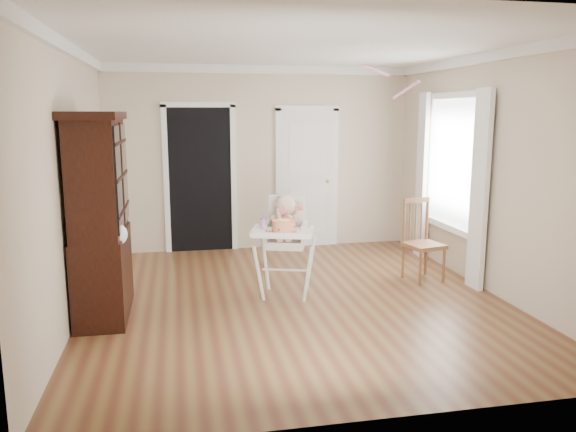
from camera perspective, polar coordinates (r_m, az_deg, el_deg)
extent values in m
plane|color=brown|center=(6.24, 0.74, -8.50)|extent=(5.00, 5.00, 0.00)
plane|color=white|center=(5.94, 0.81, 16.97)|extent=(5.00, 5.00, 0.00)
plane|color=beige|center=(8.39, -2.78, 5.83)|extent=(4.50, 0.00, 4.50)
plane|color=beige|center=(5.90, -21.16, 3.17)|extent=(0.00, 5.00, 5.00)
plane|color=beige|center=(6.77, 19.80, 4.11)|extent=(0.00, 5.00, 5.00)
cube|color=black|center=(8.32, -8.90, 3.60)|extent=(0.90, 0.03, 2.10)
cube|color=white|center=(8.31, -12.28, 3.48)|extent=(0.08, 0.05, 2.18)
cube|color=white|center=(8.35, -5.53, 3.70)|extent=(0.08, 0.05, 2.18)
cube|color=white|center=(8.26, -9.11, 11.13)|extent=(1.06, 0.05, 0.08)
cube|color=white|center=(8.53, 1.94, 3.72)|extent=(0.80, 0.05, 2.05)
cube|color=white|center=(8.44, -0.99, 3.66)|extent=(0.08, 0.05, 2.13)
cube|color=white|center=(8.64, 4.78, 3.78)|extent=(0.08, 0.05, 2.13)
sphere|color=gold|center=(8.57, 4.08, 3.57)|extent=(0.06, 0.06, 0.06)
cube|color=white|center=(7.45, 16.55, 5.21)|extent=(0.02, 1.20, 1.60)
cube|color=white|center=(7.42, 16.75, 11.68)|extent=(0.06, 1.36, 0.08)
cube|color=white|center=(6.76, 18.88, 2.44)|extent=(0.08, 0.28, 2.30)
cube|color=white|center=(8.14, 13.42, 4.00)|extent=(0.08, 0.28, 2.30)
cylinder|color=white|center=(6.11, -2.98, -5.96)|extent=(0.16, 0.11, 0.66)
cylinder|color=white|center=(6.05, 1.99, -6.11)|extent=(0.11, 0.16, 0.66)
cylinder|color=white|center=(6.57, -2.32, -4.77)|extent=(0.11, 0.16, 0.66)
cylinder|color=white|center=(6.51, 2.30, -4.90)|extent=(0.16, 0.11, 0.66)
cylinder|color=white|center=(6.25, -0.31, -5.51)|extent=(0.49, 0.18, 0.03)
cube|color=beige|center=(6.23, -0.25, -2.74)|extent=(0.52, 0.50, 0.09)
cube|color=beige|center=(6.22, -2.17, -1.51)|extent=(0.15, 0.37, 0.20)
cube|color=beige|center=(6.18, 1.67, -1.59)|extent=(0.15, 0.37, 0.20)
cube|color=beige|center=(6.35, -0.07, -0.04)|extent=(0.42, 0.19, 0.48)
cube|color=white|center=(5.93, -0.54, -1.72)|extent=(0.72, 0.60, 0.03)
cube|color=white|center=(5.72, -0.78, -1.95)|extent=(0.60, 0.21, 0.04)
ellipsoid|color=beige|center=(6.22, -0.22, -1.16)|extent=(0.30, 0.26, 0.31)
sphere|color=beige|center=(6.18, -0.22, 1.13)|extent=(0.27, 0.27, 0.22)
sphere|color=red|center=(6.15, -0.29, -0.69)|extent=(0.16, 0.16, 0.16)
sphere|color=red|center=(6.10, -0.58, 0.52)|extent=(0.08, 0.08, 0.08)
sphere|color=red|center=(6.08, 1.28, 0.92)|extent=(0.07, 0.07, 0.07)
cylinder|color=silver|center=(5.88, -0.51, -1.64)|extent=(0.29, 0.29, 0.01)
cylinder|color=red|center=(5.86, -0.51, -1.02)|extent=(0.22, 0.22, 0.12)
cylinder|color=#F2E08C|center=(5.83, -0.32, -0.52)|extent=(0.10, 0.10, 0.02)
cylinder|color=#D280B7|center=(6.05, -2.53, -0.85)|extent=(0.06, 0.06, 0.10)
cylinder|color=#7B60A8|center=(6.03, -2.53, -0.26)|extent=(0.07, 0.07, 0.03)
cone|color=#7B60A8|center=(6.03, -2.53, 0.04)|extent=(0.02, 0.02, 0.04)
cube|color=black|center=(5.98, -18.22, -5.63)|extent=(0.47, 1.13, 0.85)
cube|color=black|center=(5.79, -18.77, 3.84)|extent=(0.43, 1.13, 1.13)
cube|color=black|center=(5.48, -16.80, 3.60)|extent=(0.02, 0.49, 0.99)
cube|color=black|center=(6.04, -16.30, 4.23)|extent=(0.02, 0.49, 0.99)
cube|color=black|center=(5.76, -19.12, 9.62)|extent=(0.51, 1.21, 0.08)
ellipsoid|color=white|center=(5.52, -16.96, -1.82)|extent=(0.19, 0.15, 0.21)
cube|color=brown|center=(7.03, 13.64, -2.92)|extent=(0.49, 0.49, 0.05)
cylinder|color=brown|center=(6.85, 13.28, -5.14)|extent=(0.03, 0.03, 0.43)
cylinder|color=brown|center=(7.06, 15.54, -4.78)|extent=(0.03, 0.03, 0.43)
cylinder|color=brown|center=(7.12, 11.60, -4.48)|extent=(0.03, 0.03, 0.43)
cylinder|color=brown|center=(7.32, 13.82, -4.15)|extent=(0.03, 0.03, 0.43)
cylinder|color=brown|center=(7.02, 11.70, -0.53)|extent=(0.03, 0.03, 0.56)
cylinder|color=brown|center=(7.22, 13.95, -0.31)|extent=(0.03, 0.03, 0.56)
cube|color=brown|center=(7.08, 12.92, 1.58)|extent=(0.37, 0.12, 0.06)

